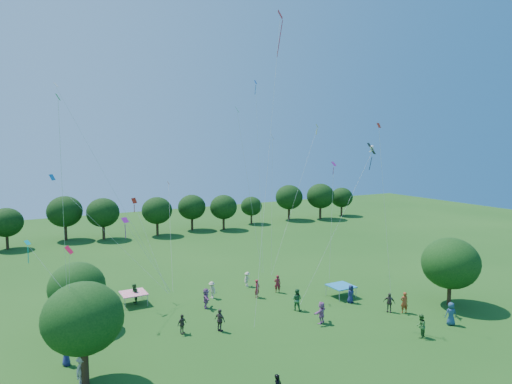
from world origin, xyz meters
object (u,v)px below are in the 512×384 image
Objects in this scene: near_tree_east at (451,263)px; tent_red_stripe at (133,293)px; pirate_kite at (370,152)px; red_high_kite at (276,68)px; near_tree_west at (83,318)px; near_tree_north at (77,287)px; tent_blue at (341,286)px.

near_tree_east reaches higher than tent_red_stripe.
pirate_kite is 0.55× the size of red_high_kite.
tent_red_stripe is at bearing 143.26° from red_high_kite.
near_tree_west is 23.72m from red_high_kite.
near_tree_north is at bearing -147.70° from tent_red_stripe.
near_tree_west is at bearing -168.30° from tent_blue.
pirate_kite is (1.03, -2.36, 12.79)m from tent_blue.
tent_blue is at bearing 137.91° from near_tree_east.
red_high_kite is (-14.65, 6.20, 16.88)m from near_tree_east.
near_tree_west is 2.89× the size of tent_blue.
near_tree_east is 0.46× the size of pirate_kite.
near_tree_west is at bearing -174.08° from pirate_kite.
near_tree_east is 2.80× the size of tent_blue.
near_tree_west reaches higher than tent_blue.
near_tree_east is at bearing -2.82° from near_tree_west.
red_high_kite reaches higher than near_tree_east.
near_tree_west is 1.03× the size of near_tree_east.
near_tree_west is 0.48× the size of pirate_kite.
near_tree_east is at bearing -42.09° from tent_blue.
pirate_kite is at bearing 5.92° from near_tree_west.
near_tree_east is 10.04m from tent_blue.
near_tree_west is 31.00m from near_tree_east.
tent_red_stripe is (5.16, 3.26, -2.30)m from near_tree_north.
near_tree_west reaches higher than near_tree_north.
near_tree_east is 12.39m from pirate_kite.
tent_red_stripe is at bearing 150.88° from near_tree_east.
tent_red_stripe is 24.81m from pirate_kite.
tent_red_stripe is at bearing 32.30° from near_tree_north.
near_tree_north is (0.82, 9.13, -0.84)m from near_tree_west.
red_high_kite is at bearing -36.74° from tent_red_stripe.
tent_blue is at bearing -10.36° from near_tree_north.
near_tree_north reaches higher than tent_blue.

